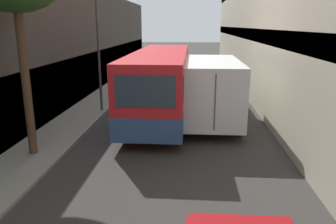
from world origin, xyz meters
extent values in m
plane|color=#33302D|center=(0.00, 15.00, 0.00)|extent=(150.00, 150.00, 0.00)
cube|color=gray|center=(-4.68, 15.00, 0.05)|extent=(2.10, 60.00, 0.10)
cube|color=black|center=(-6.27, 15.00, 1.35)|extent=(1.08, 60.00, 2.70)
cube|color=#333D47|center=(4.77, 15.00, 3.88)|extent=(1.08, 60.00, 0.70)
cube|color=red|center=(-0.75, 18.57, 1.80)|extent=(2.51, 11.04, 2.74)
cube|color=#2D4C7A|center=(-0.75, 18.57, 0.88)|extent=(2.54, 11.06, 0.90)
cube|color=#2D3847|center=(-0.75, 18.57, 2.21)|extent=(2.55, 10.16, 0.88)
cube|color=#2D3847|center=(-0.75, 13.04, 2.28)|extent=(2.06, 0.04, 1.10)
cylinder|color=black|center=(-1.86, 21.99, 0.50)|extent=(0.24, 1.00, 1.00)
cylinder|color=black|center=(0.35, 21.99, 0.50)|extent=(0.24, 1.00, 1.00)
cylinder|color=black|center=(-1.86, 15.15, 0.50)|extent=(0.24, 1.00, 1.00)
cylinder|color=black|center=(0.35, 15.15, 0.50)|extent=(0.24, 1.00, 1.00)
cube|color=silver|center=(1.67, 21.06, 1.31)|extent=(2.35, 2.22, 1.81)
cube|color=silver|center=(1.67, 17.10, 1.66)|extent=(2.45, 5.71, 2.50)
cube|color=#4C4C4C|center=(1.67, 14.23, 1.66)|extent=(0.05, 0.02, 2.12)
cylinder|color=black|center=(0.57, 21.06, 0.48)|extent=(0.22, 0.96, 0.96)
cylinder|color=black|center=(2.77, 21.06, 0.48)|extent=(0.22, 0.96, 0.96)
cylinder|color=black|center=(0.57, 15.53, 0.48)|extent=(0.22, 0.96, 0.96)
cylinder|color=black|center=(2.77, 15.53, 0.48)|extent=(0.22, 0.96, 0.96)
cylinder|color=#38383D|center=(-3.88, 18.67, 3.15)|extent=(0.12, 0.12, 6.10)
cylinder|color=#4C3823|center=(-4.68, 12.74, 2.71)|extent=(0.28, 0.28, 5.22)
camera|label=1|loc=(0.81, 2.42, 4.44)|focal=35.00mm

